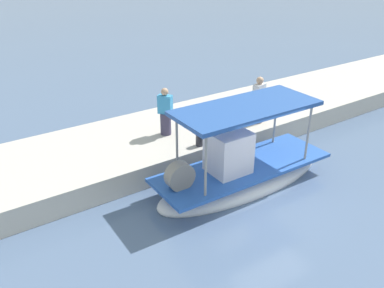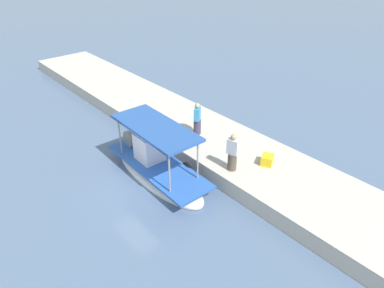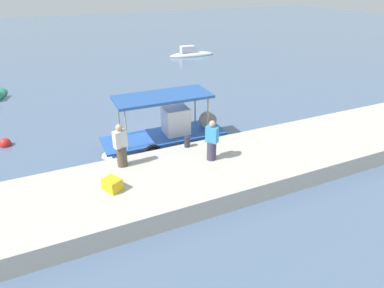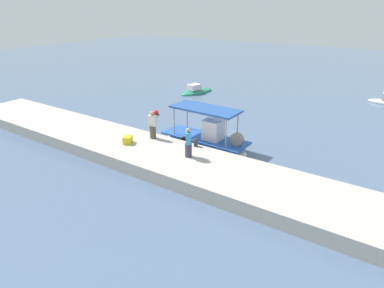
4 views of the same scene
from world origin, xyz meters
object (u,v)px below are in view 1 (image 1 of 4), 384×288
fisherman_by_crate (165,114)px  mooring_bollard (199,139)px  main_fishing_boat (240,172)px  cargo_crate (246,101)px  fisherman_near_bollard (258,102)px

fisherman_by_crate → mooring_bollard: 1.54m
main_fishing_boat → mooring_bollard: bearing=-79.5°
fisherman_by_crate → mooring_bollard: bearing=107.3°
mooring_bollard → cargo_crate: mooring_bollard is taller
fisherman_near_bollard → mooring_bollard: fisherman_near_bollard is taller
cargo_crate → main_fishing_boat: bearing=47.1°
mooring_bollard → fisherman_by_crate: bearing=-72.7°
main_fishing_boat → cargo_crate: (-3.29, -3.55, 0.51)m
main_fishing_boat → cargo_crate: main_fishing_boat is taller
mooring_bollard → cargo_crate: 4.06m
fisherman_near_bollard → mooring_bollard: (2.89, 0.40, -0.55)m
main_fishing_boat → mooring_bollard: (0.31, -1.69, 0.53)m
mooring_bollard → main_fishing_boat: bearing=100.5°
cargo_crate → fisherman_by_crate: bearing=6.6°
main_fishing_boat → fisherman_near_bollard: size_ratio=3.44×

